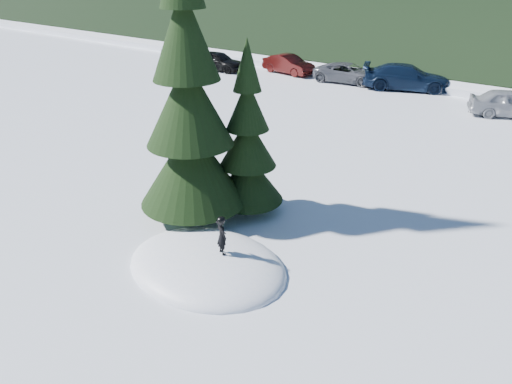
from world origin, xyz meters
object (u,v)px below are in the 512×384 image
Objects in this scene: child_skier at (222,236)px; car_3 at (407,77)px; car_1 at (289,64)px; car_2 at (348,73)px; spruce_short at (248,148)px; car_4 at (511,103)px; spruce_tall at (189,114)px; car_0 at (218,61)px.

child_skier is 0.19× the size of car_3.
child_skier is at bearing -142.31° from car_1.
child_skier is at bearing -167.70° from car_2.
spruce_short is 1.22× the size of car_2.
car_2 is 10.40m from car_4.
car_0 is at bearing 130.20° from spruce_tall.
spruce_tall reaches higher than car_3.
car_3 reaches higher than child_skier.
car_3 reaches higher than car_0.
car_4 reaches higher than car_2.
car_4 reaches higher than car_1.
car_3 is (8.36, 0.55, 0.12)m from car_1.
car_2 is at bearing 56.43° from car_4.
child_skier reaches higher than car_4.
car_3 reaches higher than car_2.
car_3 is at bearing 47.23° from car_4.
car_0 is at bearing 67.88° from car_4.
spruce_tall reaches higher than spruce_short.
car_0 is at bearing 95.80° from car_2.
car_1 is 8.38m from car_3.
spruce_short is 22.28m from car_0.
car_3 is 6.88m from car_4.
car_1 is at bearing 82.89° from car_2.
car_4 is at bearing -131.94° from car_3.
spruce_short is at bearing -40.59° from child_skier.
spruce_tall is at bearing -145.96° from car_1.
child_skier is 0.22× the size of car_2.
spruce_tall is 2.16× the size of car_0.
car_0 is at bearing 134.50° from spruce_short.
car_3 is at bearing -57.36° from child_skier.
child_skier is at bearing 149.52° from car_4.
spruce_tall is 22.03m from car_1.
spruce_short is 18.85m from car_3.
car_1 is at bearing -37.54° from child_skier.
spruce_tall reaches higher than child_skier.
spruce_short is 5.51× the size of child_skier.
car_3 is (-2.59, 18.62, -1.34)m from spruce_short.
car_4 is (3.91, 16.36, -1.41)m from spruce_short.
spruce_tall is at bearing -172.93° from car_2.
child_skier is 0.25× the size of car_1.
car_0 is at bearing -25.97° from child_skier.
child_skier is at bearing -31.96° from spruce_tall.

